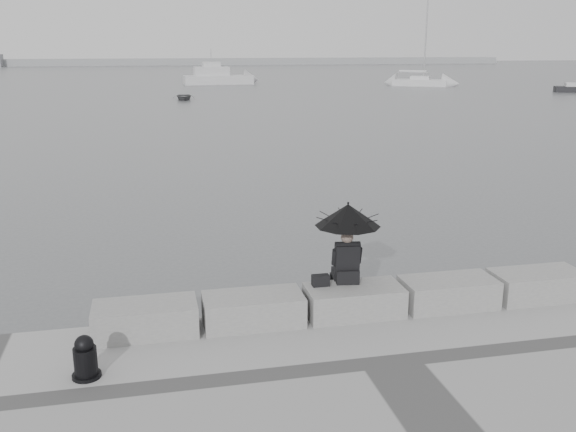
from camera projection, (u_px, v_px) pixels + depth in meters
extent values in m
plane|color=#4E5053|center=(345.00, 331.00, 11.29)|extent=(360.00, 360.00, 0.00)
cube|color=slate|center=(145.00, 319.00, 9.97)|extent=(1.60, 0.80, 0.50)
cube|color=slate|center=(253.00, 310.00, 10.32)|extent=(1.60, 0.80, 0.50)
cube|color=slate|center=(354.00, 301.00, 10.67)|extent=(1.60, 0.80, 0.50)
cube|color=slate|center=(448.00, 293.00, 11.02)|extent=(1.60, 0.80, 0.50)
cube|color=slate|center=(537.00, 285.00, 11.38)|extent=(1.60, 0.80, 0.50)
sphere|color=#726056|center=(347.00, 237.00, 10.66)|extent=(0.21, 0.21, 0.21)
cylinder|color=black|center=(347.00, 233.00, 10.64)|extent=(0.02, 0.02, 1.00)
cone|color=black|center=(348.00, 215.00, 10.56)|extent=(1.10, 1.10, 0.37)
sphere|color=black|center=(348.00, 203.00, 10.50)|extent=(0.04, 0.04, 0.04)
cube|color=black|center=(321.00, 280.00, 10.65)|extent=(0.29, 0.16, 0.18)
cylinder|color=black|center=(87.00, 376.00, 8.71)|extent=(0.39, 0.39, 0.06)
cylinder|color=black|center=(86.00, 363.00, 8.66)|extent=(0.31, 0.31, 0.44)
sphere|color=black|center=(84.00, 344.00, 8.59)|extent=(0.26, 0.26, 0.26)
cube|color=gray|center=(157.00, 62.00, 157.34)|extent=(180.00, 6.00, 1.60)
cube|color=silver|center=(420.00, 83.00, 78.38)|extent=(6.82, 5.49, 0.90)
cube|color=silver|center=(420.00, 78.00, 78.22)|extent=(2.79, 2.57, 0.50)
cylinder|color=#9D9DA0|center=(423.00, 28.00, 76.71)|extent=(0.16, 0.16, 12.00)
cylinder|color=#9D9DA0|center=(421.00, 73.00, 78.05)|extent=(3.18, 2.03, 0.10)
cube|color=silver|center=(219.00, 80.00, 81.72)|extent=(8.79, 3.15, 1.20)
cube|color=silver|center=(218.00, 71.00, 81.44)|extent=(4.43, 2.37, 1.20)
cube|color=silver|center=(218.00, 64.00, 81.21)|extent=(2.23, 1.69, 0.60)
cylinder|color=#9D9DA0|center=(218.00, 55.00, 80.92)|extent=(0.08, 0.08, 1.60)
imported|color=slate|center=(184.00, 97.00, 58.82)|extent=(3.13, 1.44, 0.52)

